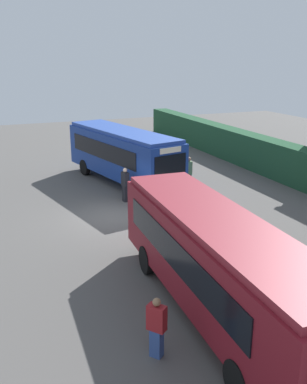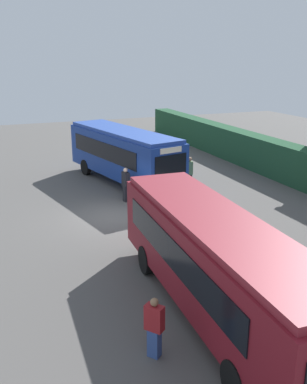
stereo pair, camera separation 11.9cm
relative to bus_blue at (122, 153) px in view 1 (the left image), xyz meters
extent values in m
plane|color=#514F4C|center=(5.35, -2.30, -1.85)|extent=(64.00, 64.00, 0.00)
cube|color=navy|center=(-0.01, 0.00, -0.07)|extent=(9.83, 4.36, 2.46)
cube|color=#2747A0|center=(-0.01, 0.00, 1.26)|extent=(9.51, 4.12, 0.20)
cube|color=black|center=(-0.56, 1.11, 0.23)|extent=(7.28, 1.64, 0.99)
cube|color=black|center=(-0.04, -1.24, 0.23)|extent=(7.28, 1.64, 0.99)
cube|color=black|center=(4.67, 1.03, 0.23)|extent=(0.46, 1.91, 1.03)
cube|color=silver|center=(4.67, 1.03, 0.98)|extent=(0.32, 1.28, 0.28)
cylinder|color=black|center=(2.65, 1.69, -1.35)|extent=(1.04, 0.49, 1.00)
cylinder|color=black|center=(3.12, -0.43, -1.35)|extent=(1.04, 0.49, 1.00)
cylinder|color=black|center=(-3.13, 0.42, -1.35)|extent=(1.04, 0.49, 1.00)
cylinder|color=black|center=(-2.66, -1.70, -1.35)|extent=(1.04, 0.49, 1.00)
sphere|color=silver|center=(4.54, 1.67, -0.95)|extent=(0.22, 0.22, 0.22)
sphere|color=silver|center=(4.82, 0.39, -0.95)|extent=(0.22, 0.22, 0.22)
cube|color=maroon|center=(14.51, -1.89, -0.14)|extent=(10.42, 2.84, 2.31)
cube|color=maroon|center=(14.51, -1.89, 1.11)|extent=(10.10, 2.63, 0.20)
cube|color=black|center=(14.27, -0.68, 0.13)|extent=(8.04, 0.41, 0.92)
cube|color=black|center=(14.16, -3.08, 0.13)|extent=(8.04, 0.41, 0.92)
cylinder|color=black|center=(17.66, -3.12, -1.35)|extent=(1.01, 0.33, 1.00)
cylinder|color=black|center=(11.36, -0.66, -1.35)|extent=(1.01, 0.33, 1.00)
cylinder|color=black|center=(11.27, -2.83, -1.35)|extent=(1.01, 0.33, 1.00)
cube|color=black|center=(2.62, 3.11, -1.41)|extent=(0.25, 0.24, 0.87)
cube|color=#4C6B47|center=(2.62, 3.11, -0.60)|extent=(0.39, 0.26, 0.76)
sphere|color=#8C6647|center=(2.62, 3.11, -0.10)|extent=(0.24, 0.24, 0.24)
cube|color=black|center=(3.45, -1.00, -1.43)|extent=(0.35, 0.28, 0.85)
cube|color=black|center=(3.45, -1.00, -0.63)|extent=(0.53, 0.33, 0.74)
sphere|color=beige|center=(3.45, -1.00, -0.14)|extent=(0.23, 0.23, 0.23)
cube|color=#334C8C|center=(15.57, -4.23, -1.46)|extent=(0.39, 0.38, 0.78)
cube|color=maroon|center=(15.57, -4.23, -0.73)|extent=(0.53, 0.50, 0.68)
sphere|color=#8C6647|center=(15.57, -4.23, -0.28)|extent=(0.21, 0.21, 0.21)
camera|label=1|loc=(24.35, -7.88, 5.55)|focal=41.01mm
camera|label=2|loc=(24.40, -7.77, 5.55)|focal=41.01mm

